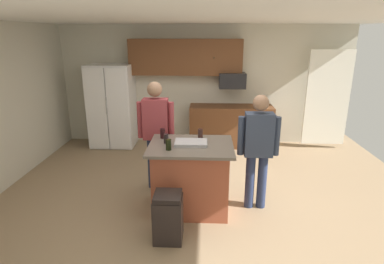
% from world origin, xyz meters
% --- Properties ---
extents(floor, '(7.04, 7.04, 0.00)m').
position_xyz_m(floor, '(0.00, 0.00, 0.00)').
color(floor, '#937A5B').
rests_on(floor, ground).
extents(ceiling, '(7.04, 7.04, 0.00)m').
position_xyz_m(ceiling, '(0.00, 0.00, 2.60)').
color(ceiling, white).
extents(back_wall, '(6.40, 0.10, 2.60)m').
position_xyz_m(back_wall, '(0.00, 2.80, 1.30)').
color(back_wall, beige).
rests_on(back_wall, ground).
extents(french_door_window_panel, '(0.90, 0.06, 2.00)m').
position_xyz_m(french_door_window_panel, '(2.60, 2.40, 1.10)').
color(french_door_window_panel, white).
rests_on(french_door_window_panel, ground).
extents(cabinet_run_upper, '(2.40, 0.38, 0.75)m').
position_xyz_m(cabinet_run_upper, '(-0.40, 2.60, 1.93)').
color(cabinet_run_upper, brown).
extents(cabinet_run_lower, '(1.80, 0.63, 0.90)m').
position_xyz_m(cabinet_run_lower, '(0.60, 2.48, 0.45)').
color(cabinet_run_lower, brown).
rests_on(cabinet_run_lower, ground).
extents(refrigerator, '(0.93, 0.76, 1.79)m').
position_xyz_m(refrigerator, '(-2.00, 2.38, 0.89)').
color(refrigerator, white).
rests_on(refrigerator, ground).
extents(microwave_over_range, '(0.56, 0.40, 0.32)m').
position_xyz_m(microwave_over_range, '(0.60, 2.50, 1.45)').
color(microwave_over_range, black).
extents(kitchen_island, '(1.14, 0.91, 0.96)m').
position_xyz_m(kitchen_island, '(-0.14, -0.27, 0.49)').
color(kitchen_island, '#9E4C33').
rests_on(kitchen_island, ground).
extents(person_guest_right, '(0.57, 0.23, 1.72)m').
position_xyz_m(person_guest_right, '(-0.72, 0.36, 1.00)').
color(person_guest_right, '#232D4C').
rests_on(person_guest_right, ground).
extents(person_guest_left, '(0.57, 0.22, 1.64)m').
position_xyz_m(person_guest_left, '(0.77, -0.19, 0.94)').
color(person_guest_left, '#232D4C').
rests_on(person_guest_left, ground).
extents(glass_dark_ale, '(0.07, 0.07, 0.16)m').
position_xyz_m(glass_dark_ale, '(-0.02, -0.03, 1.04)').
color(glass_dark_ale, black).
rests_on(glass_dark_ale, kitchen_island).
extents(glass_stout_tall, '(0.07, 0.07, 0.13)m').
position_xyz_m(glass_stout_tall, '(-0.49, -0.22, 1.03)').
color(glass_stout_tall, black).
rests_on(glass_stout_tall, kitchen_island).
extents(glass_pilsner, '(0.07, 0.07, 0.14)m').
position_xyz_m(glass_pilsner, '(-0.42, -0.48, 1.03)').
color(glass_pilsner, black).
rests_on(glass_pilsner, kitchen_island).
extents(tumbler_amber, '(0.07, 0.07, 0.14)m').
position_xyz_m(tumbler_amber, '(-0.56, -0.01, 1.03)').
color(tumbler_amber, black).
rests_on(tumbler_amber, kitchen_island).
extents(serving_tray, '(0.44, 0.30, 0.04)m').
position_xyz_m(serving_tray, '(-0.14, -0.25, 0.98)').
color(serving_tray, '#B7B7BC').
rests_on(serving_tray, kitchen_island).
extents(trash_bin, '(0.34, 0.34, 0.61)m').
position_xyz_m(trash_bin, '(-0.38, -1.01, 0.30)').
color(trash_bin, black).
rests_on(trash_bin, ground).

